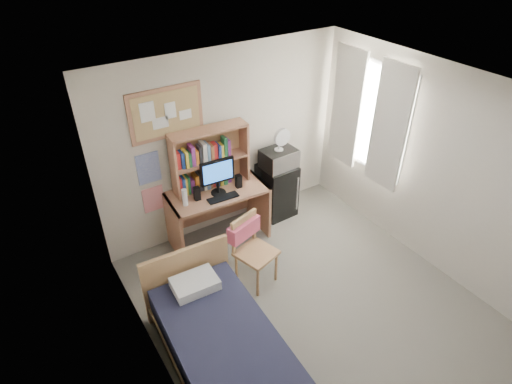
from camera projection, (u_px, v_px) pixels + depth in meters
floor at (315, 309)px, 5.09m from camera, size 3.60×4.20×0.02m
ceiling at (339, 102)px, 3.63m from camera, size 3.60×4.20×0.02m
wall_back at (225, 143)px, 5.82m from camera, size 3.60×0.04×2.60m
wall_left at (158, 295)px, 3.55m from camera, size 0.04×4.20×2.60m
wall_right at (440, 173)px, 5.16m from camera, size 0.04×4.20×2.60m
window_unit at (368, 117)px, 5.81m from camera, size 0.10×1.40×1.70m
curtain_left at (389, 128)px, 5.52m from camera, size 0.04×0.55×1.70m
curtain_right at (347, 107)px, 6.08m from camera, size 0.04×0.55×1.70m
bulletin_board at (166, 113)px, 5.12m from camera, size 0.94×0.03×0.64m
poster_wave at (148, 168)px, 5.35m from camera, size 0.30×0.01×0.42m
poster_japan at (153, 199)px, 5.61m from camera, size 0.28×0.01×0.36m
desk at (218, 216)px, 5.92m from camera, size 1.36×0.74×0.83m
desk_chair at (256, 253)px, 5.20m from camera, size 0.59×0.59×0.95m
mini_fridge at (277, 190)px, 6.45m from camera, size 0.50×0.50×0.83m
bed at (227, 355)px, 4.25m from camera, size 1.09×2.02×0.54m
hutch at (210, 158)px, 5.56m from camera, size 1.04×0.32×0.84m
monitor at (218, 177)px, 5.51m from camera, size 0.46×0.06×0.49m
keyboard at (223, 198)px, 5.54m from camera, size 0.42×0.16×0.02m
speaker_left at (197, 194)px, 5.47m from camera, size 0.08×0.08×0.18m
speaker_right at (239, 181)px, 5.72m from camera, size 0.08×0.08×0.18m
water_bottle at (185, 197)px, 5.36m from camera, size 0.07×0.07×0.23m
hoodie at (244, 229)px, 5.16m from camera, size 0.48×0.26×0.22m
microwave at (279, 159)px, 6.13m from camera, size 0.49×0.38×0.28m
desk_fan at (279, 140)px, 5.96m from camera, size 0.26×0.26×0.31m
pillow at (195, 284)px, 4.61m from camera, size 0.50×0.36×0.12m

